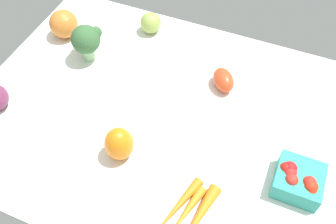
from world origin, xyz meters
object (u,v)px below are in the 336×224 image
at_px(broccoli_head, 87,39).
at_px(bell_pepper_orange, 119,144).
at_px(heirloom_tomato_orange, 64,24).
at_px(heirloom_tomato_green, 151,23).
at_px(roma_tomato, 223,80).
at_px(berry_basket, 298,180).
at_px(carrot_bunch, 189,214).

height_order(broccoli_head, bell_pepper_orange, broccoli_head).
height_order(heirloom_tomato_orange, bell_pepper_orange, bell_pepper_orange).
distance_m(heirloom_tomato_green, roma_tomato, 0.31).
bearing_deg(bell_pepper_orange, roma_tomato, -117.73).
bearing_deg(berry_basket, roma_tomato, -42.99).
bearing_deg(roma_tomato, carrot_bunch, 149.01).
xyz_separation_m(carrot_bunch, heirloom_tomato_green, (0.33, -0.53, 0.02)).
height_order(carrot_bunch, roma_tomato, roma_tomato).
distance_m(bell_pepper_orange, carrot_bunch, 0.23).
distance_m(broccoli_head, berry_basket, 0.67).
bearing_deg(heirloom_tomato_orange, roma_tomato, 177.99).
height_order(carrot_bunch, berry_basket, berry_basket).
relative_size(heirloom_tomato_green, roma_tomato, 0.80).
distance_m(bell_pepper_orange, roma_tomato, 0.34).
relative_size(heirloom_tomato_orange, berry_basket, 0.84).
relative_size(bell_pepper_orange, heirloom_tomato_green, 1.41).
xyz_separation_m(heirloom_tomato_orange, heirloom_tomato_green, (-0.24, -0.12, -0.01)).
relative_size(broccoli_head, heirloom_tomato_green, 1.75).
bearing_deg(heirloom_tomato_green, heirloom_tomato_orange, 26.71).
distance_m(heirloom_tomato_orange, roma_tomato, 0.51).
distance_m(heirloom_tomato_orange, heirloom_tomato_green, 0.26).
xyz_separation_m(broccoli_head, bell_pepper_orange, (-0.24, 0.27, -0.02)).
height_order(bell_pepper_orange, carrot_bunch, bell_pepper_orange).
bearing_deg(roma_tomato, berry_basket, -170.84).
relative_size(carrot_bunch, berry_basket, 1.69).
bearing_deg(roma_tomato, heirloom_tomato_orange, 50.15).
bearing_deg(broccoli_head, berry_basket, 163.44).
bearing_deg(broccoli_head, heirloom_tomato_orange, -25.34).
bearing_deg(heirloom_tomato_orange, broccoli_head, 154.66).
height_order(broccoli_head, berry_basket, broccoli_head).
xyz_separation_m(roma_tomato, berry_basket, (-0.24, 0.23, 0.00)).
relative_size(carrot_bunch, roma_tomato, 2.16).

